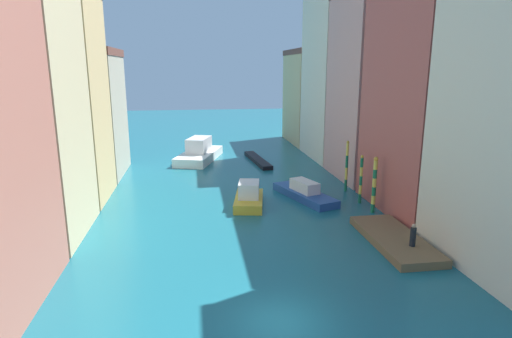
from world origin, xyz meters
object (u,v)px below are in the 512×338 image
(vaporetto_white, at_px, (199,153))
(waterfront_dock, at_px, (394,239))
(person_on_dock, at_px, (413,236))
(motorboat_1, at_px, (249,197))
(mooring_pole_0, at_px, (374,184))
(mooring_pole_1, at_px, (361,179))
(gondola_black, at_px, (258,160))
(mooring_pole_2, at_px, (347,166))
(motorboat_0, at_px, (304,192))

(vaporetto_white, bearing_deg, waterfront_dock, -66.31)
(person_on_dock, bearing_deg, motorboat_1, 128.73)
(vaporetto_white, bearing_deg, motorboat_1, -78.51)
(mooring_pole_0, height_order, vaporetto_white, mooring_pole_0)
(waterfront_dock, xyz_separation_m, mooring_pole_1, (1.01, 8.49, 1.85))
(gondola_black, bearing_deg, mooring_pole_0, -72.46)
(person_on_dock, height_order, mooring_pole_2, mooring_pole_2)
(motorboat_0, height_order, motorboat_1, motorboat_1)
(waterfront_dock, bearing_deg, gondola_black, 101.33)
(person_on_dock, bearing_deg, waterfront_dock, 100.39)
(waterfront_dock, distance_m, mooring_pole_1, 8.75)
(mooring_pole_0, relative_size, gondola_black, 0.49)
(waterfront_dock, distance_m, gondola_black, 26.19)
(person_on_dock, distance_m, gondola_black, 27.92)
(waterfront_dock, relative_size, mooring_pole_1, 1.92)
(vaporetto_white, height_order, gondola_black, vaporetto_white)
(person_on_dock, bearing_deg, mooring_pole_2, 86.92)
(motorboat_0, bearing_deg, vaporetto_white, 117.07)
(waterfront_dock, height_order, gondola_black, waterfront_dock)
(mooring_pole_1, bearing_deg, gondola_black, 109.71)
(person_on_dock, relative_size, gondola_black, 0.15)
(mooring_pole_0, bearing_deg, vaporetto_white, 121.35)
(mooring_pole_2, bearing_deg, gondola_black, 114.38)
(mooring_pole_2, distance_m, gondola_black, 15.16)
(mooring_pole_0, relative_size, vaporetto_white, 0.44)
(mooring_pole_2, xyz_separation_m, motorboat_1, (-9.44, -2.86, -1.67))
(person_on_dock, relative_size, mooring_pole_0, 0.32)
(mooring_pole_0, bearing_deg, gondola_black, 107.54)
(gondola_black, xyz_separation_m, motorboat_1, (-3.25, -16.52, 0.51))
(person_on_dock, xyz_separation_m, motorboat_0, (-3.63, 12.10, -0.64))
(motorboat_1, bearing_deg, motorboat_0, 13.84)
(mooring_pole_0, bearing_deg, waterfront_dock, -100.28)
(waterfront_dock, distance_m, vaporetto_white, 30.29)
(mooring_pole_1, height_order, motorboat_0, mooring_pole_1)
(mooring_pole_0, relative_size, motorboat_1, 0.85)
(person_on_dock, distance_m, mooring_pole_2, 13.78)
(mooring_pole_1, distance_m, gondola_black, 18.36)
(vaporetto_white, relative_size, motorboat_1, 1.91)
(person_on_dock, xyz_separation_m, vaporetto_white, (-12.47, 29.41, -0.22))
(waterfront_dock, distance_m, motorboat_0, 10.93)
(mooring_pole_1, distance_m, motorboat_1, 9.53)
(person_on_dock, relative_size, vaporetto_white, 0.14)
(waterfront_dock, xyz_separation_m, mooring_pole_2, (1.05, 12.02, 2.16))
(mooring_pole_0, distance_m, vaporetto_white, 25.50)
(motorboat_1, bearing_deg, mooring_pole_0, -18.60)
(mooring_pole_2, bearing_deg, motorboat_0, -159.75)
(waterfront_dock, bearing_deg, person_on_dock, -79.61)
(person_on_dock, xyz_separation_m, gondola_black, (-5.45, 27.37, -0.94))
(waterfront_dock, bearing_deg, motorboat_1, 132.48)
(vaporetto_white, bearing_deg, person_on_dock, -67.02)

